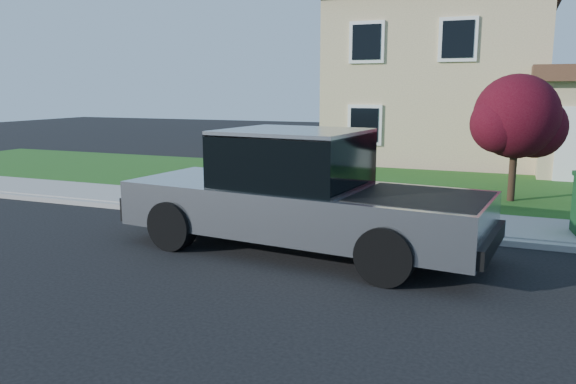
# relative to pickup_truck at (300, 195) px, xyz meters

# --- Properties ---
(ground) EXTENTS (80.00, 80.00, 0.00)m
(ground) POSITION_rel_pickup_truck_xyz_m (0.53, -1.15, -1.03)
(ground) COLOR black
(ground) RESTS_ON ground
(curb) EXTENTS (40.00, 0.20, 0.12)m
(curb) POSITION_rel_pickup_truck_xyz_m (1.53, 1.75, -0.97)
(curb) COLOR gray
(curb) RESTS_ON ground
(sidewalk) EXTENTS (40.00, 2.00, 0.15)m
(sidewalk) POSITION_rel_pickup_truck_xyz_m (1.53, 2.85, -0.95)
(sidewalk) COLOR gray
(sidewalk) RESTS_ON ground
(lawn) EXTENTS (40.00, 7.00, 0.10)m
(lawn) POSITION_rel_pickup_truck_xyz_m (1.53, 7.35, -0.98)
(lawn) COLOR #113E14
(lawn) RESTS_ON ground
(house) EXTENTS (14.00, 11.30, 6.85)m
(house) POSITION_rel_pickup_truck_xyz_m (1.85, 15.24, 2.14)
(house) COLOR tan
(house) RESTS_ON ground
(pickup_truck) EXTENTS (6.91, 2.97, 2.21)m
(pickup_truck) POSITION_rel_pickup_truck_xyz_m (0.00, 0.00, 0.00)
(pickup_truck) COLOR black
(pickup_truck) RESTS_ON ground
(woman) EXTENTS (0.67, 0.54, 1.75)m
(woman) POSITION_rel_pickup_truck_xyz_m (-0.40, 1.45, -0.20)
(woman) COLOR tan
(woman) RESTS_ON ground
(ornamental_tree) EXTENTS (2.33, 2.10, 3.20)m
(ornamental_tree) POSITION_rel_pickup_truck_xyz_m (3.59, 5.91, 1.12)
(ornamental_tree) COLOR black
(ornamental_tree) RESTS_ON lawn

